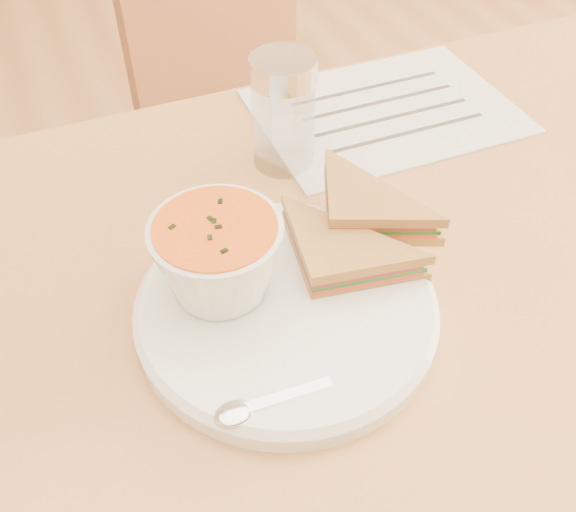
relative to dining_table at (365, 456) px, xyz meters
name	(u,v)px	position (x,y,z in m)	size (l,w,h in m)	color
dining_table	(365,456)	(0.00, 0.00, 0.00)	(1.00, 0.70, 0.75)	brown
chair_far	(273,163)	(0.11, 0.60, 0.04)	(0.37, 0.37, 0.83)	brown
plate	(286,309)	(-0.12, -0.02, 0.38)	(0.26, 0.26, 0.02)	white
soup_bowl	(219,261)	(-0.17, 0.02, 0.43)	(0.11, 0.11, 0.07)	white
sandwich_half_a	(311,292)	(-0.10, -0.03, 0.41)	(0.11, 0.11, 0.03)	#A67A3A
sandwich_half_b	(329,233)	(-0.07, 0.02, 0.42)	(0.10, 0.10, 0.03)	#A67A3A
spoon	(292,394)	(-0.15, -0.10, 0.40)	(0.15, 0.03, 0.01)	silver
paper_menu	(385,111)	(0.11, 0.23, 0.38)	(0.30, 0.22, 0.00)	white
condiment_shaker	(283,113)	(-0.04, 0.19, 0.44)	(0.07, 0.07, 0.12)	silver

